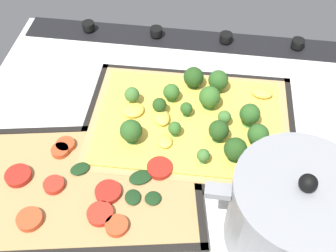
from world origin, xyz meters
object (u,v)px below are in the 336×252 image
(baking_tray_back, at_px, (90,186))
(veggie_pizza_back, at_px, (89,185))
(broccoli_pizza, at_px, (195,120))
(baking_tray_front, at_px, (189,126))
(cooking_pot, at_px, (293,214))

(baking_tray_back, xyz_separation_m, veggie_pizza_back, (-0.00, 0.00, 0.01))
(broccoli_pizza, xyz_separation_m, veggie_pizza_back, (0.16, 0.15, -0.01))
(baking_tray_back, bearing_deg, baking_tray_front, -134.31)
(baking_tray_front, distance_m, broccoli_pizza, 0.02)
(baking_tray_front, xyz_separation_m, baking_tray_back, (0.15, 0.15, 0.00))
(baking_tray_back, distance_m, cooking_pot, 0.32)
(veggie_pizza_back, bearing_deg, baking_tray_front, -133.96)
(baking_tray_front, relative_size, veggie_pizza_back, 1.04)
(cooking_pot, bearing_deg, baking_tray_back, -7.88)
(baking_tray_back, height_order, veggie_pizza_back, veggie_pizza_back)
(baking_tray_back, height_order, cooking_pot, cooking_pot)
(baking_tray_front, height_order, baking_tray_back, same)
(veggie_pizza_back, xyz_separation_m, cooking_pot, (-0.31, 0.04, 0.06))
(baking_tray_front, height_order, cooking_pot, cooking_pot)
(veggie_pizza_back, bearing_deg, cooking_pot, 172.42)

